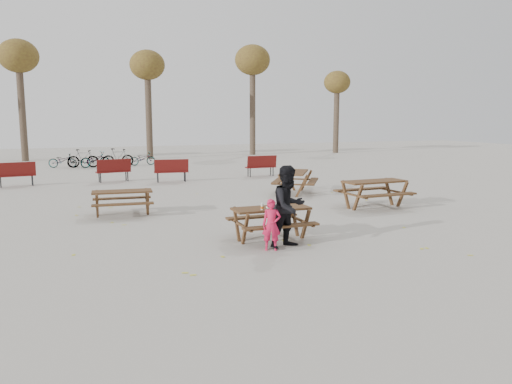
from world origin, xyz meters
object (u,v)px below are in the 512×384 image
object	(u,v)px
food_tray	(270,207)
picnic_table_far	(296,183)
soda_bottle	(262,207)
adult	(289,207)
picnic_table_east	(374,194)
main_picnic_table	(271,215)
child	(272,225)
picnic_table_north	(123,203)

from	to	relation	value
food_tray	picnic_table_far	xyz separation A→B (m)	(3.66, 6.39, -0.37)
soda_bottle	picnic_table_far	xyz separation A→B (m)	(3.93, 6.55, -0.43)
adult	picnic_table_east	bearing A→B (deg)	18.44
main_picnic_table	picnic_table_east	distance (m)	5.44
soda_bottle	child	bearing A→B (deg)	-92.53
child	picnic_table_north	size ratio (longest dim) A/B	0.66
food_tray	picnic_table_north	xyz separation A→B (m)	(-2.90, 4.35, -0.43)
main_picnic_table	child	distance (m)	0.91
food_tray	child	xyz separation A→B (m)	(-0.30, -0.78, -0.23)
child	picnic_table_north	world-z (taller)	child
food_tray	adult	distance (m)	0.70
main_picnic_table	picnic_table_east	world-z (taller)	picnic_table_east
child	picnic_table_north	bearing A→B (deg)	139.75
adult	picnic_table_north	bearing A→B (deg)	102.44
adult	picnic_table_east	world-z (taller)	adult
soda_bottle	picnic_table_north	world-z (taller)	soda_bottle
food_tray	adult	size ratio (longest dim) A/B	0.10
food_tray	picnic_table_north	world-z (taller)	food_tray
child	adult	size ratio (longest dim) A/B	0.61
adult	picnic_table_north	xyz separation A→B (m)	(-3.06, 5.02, -0.54)
adult	picnic_table_north	distance (m)	5.91
child	adult	distance (m)	0.58
picnic_table_far	adult	bearing A→B (deg)	-174.32
picnic_table_far	picnic_table_north	bearing A→B (deg)	139.35
main_picnic_table	soda_bottle	bearing A→B (deg)	-144.85
food_tray	picnic_table_north	bearing A→B (deg)	123.73
food_tray	child	distance (m)	0.86
soda_bottle	child	world-z (taller)	child
child	adult	world-z (taller)	adult
soda_bottle	adult	xyz separation A→B (m)	(0.42, -0.52, 0.07)
picnic_table_east	picnic_table_far	size ratio (longest dim) A/B	1.04
child	soda_bottle	bearing A→B (deg)	110.25
main_picnic_table	food_tray	xyz separation A→B (m)	(-0.05, -0.07, 0.21)
adult	picnic_table_far	distance (m)	7.90
child	picnic_table_north	xyz separation A→B (m)	(-2.61, 5.13, -0.19)
adult	picnic_table_far	size ratio (longest dim) A/B	0.94
adult	soda_bottle	bearing A→B (deg)	110.04
child	picnic_table_far	bearing A→B (deg)	83.91
picnic_table_north	picnic_table_far	bearing A→B (deg)	21.83
adult	picnic_table_far	bearing A→B (deg)	44.74
main_picnic_table	child	bearing A→B (deg)	-111.90
soda_bottle	child	size ratio (longest dim) A/B	0.15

